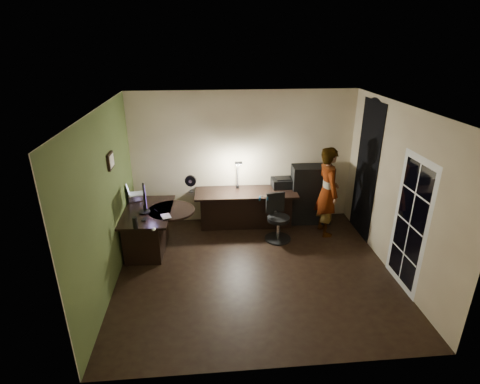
{
  "coord_description": "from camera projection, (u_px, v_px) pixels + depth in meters",
  "views": [
    {
      "loc": [
        -0.72,
        -5.23,
        3.63
      ],
      "look_at": [
        -0.15,
        1.05,
        1.0
      ],
      "focal_mm": 28.0,
      "sensor_mm": 36.0,
      "label": 1
    }
  ],
  "objects": [
    {
      "name": "wall_left",
      "position": [
        106.0,
        202.0,
        5.56
      ],
      "size": [
        0.01,
        4.0,
        2.7
      ],
      "primitive_type": "cube",
      "color": "#C5B38E",
      "rests_on": "floor"
    },
    {
      "name": "ceiling",
      "position": [
        257.0,
        108.0,
        5.22
      ],
      "size": [
        4.5,
        4.0,
        0.01
      ],
      "primitive_type": "cube",
      "color": "silver",
      "rests_on": "floor"
    },
    {
      "name": "desk_right",
      "position": [
        246.0,
        209.0,
        7.62
      ],
      "size": [
        2.05,
        0.76,
        0.76
      ],
      "primitive_type": "cube",
      "rotation": [
        0.0,
        0.0,
        -0.03
      ],
      "color": "black",
      "rests_on": "floor"
    },
    {
      "name": "phone",
      "position": [
        144.0,
        219.0,
        6.26
      ],
      "size": [
        0.09,
        0.14,
        0.01
      ],
      "primitive_type": "cube",
      "rotation": [
        0.0,
        0.0,
        -0.2
      ],
      "color": "black",
      "rests_on": "desk_left"
    },
    {
      "name": "cabinet",
      "position": [
        311.0,
        194.0,
        7.72
      ],
      "size": [
        0.84,
        0.45,
        1.23
      ],
      "primitive_type": "cube",
      "rotation": [
        0.0,
        0.0,
        -0.05
      ],
      "color": "black",
      "rests_on": "floor"
    },
    {
      "name": "laptop",
      "position": [
        136.0,
        189.0,
        6.94
      ],
      "size": [
        0.39,
        0.37,
        0.22
      ],
      "primitive_type": "cube",
      "rotation": [
        0.0,
        0.0,
        0.25
      ],
      "color": "silver",
      "rests_on": "laptop_stand"
    },
    {
      "name": "notepad",
      "position": [
        166.0,
        216.0,
        6.36
      ],
      "size": [
        0.2,
        0.24,
        0.01
      ],
      "primitive_type": "cube",
      "rotation": [
        0.0,
        0.0,
        0.34
      ],
      "color": "silver",
      "rests_on": "desk_left"
    },
    {
      "name": "wall_back",
      "position": [
        243.0,
        158.0,
        7.59
      ],
      "size": [
        4.5,
        0.01,
        2.7
      ],
      "primitive_type": "cube",
      "color": "#C5B38E",
      "rests_on": "floor"
    },
    {
      "name": "desk_lamp",
      "position": [
        238.0,
        173.0,
        7.51
      ],
      "size": [
        0.25,
        0.34,
        0.67
      ],
      "primitive_type": "cube",
      "rotation": [
        0.0,
        0.0,
        0.32
      ],
      "color": "black",
      "rests_on": "desk_right"
    },
    {
      "name": "green_wall_overlay",
      "position": [
        107.0,
        202.0,
        5.56
      ],
      "size": [
        0.0,
        4.0,
        2.7
      ],
      "primitive_type": "cube",
      "color": "#4A5B2B",
      "rests_on": "floor"
    },
    {
      "name": "monitor",
      "position": [
        144.0,
        203.0,
        6.46
      ],
      "size": [
        0.19,
        0.51,
        0.33
      ],
      "primitive_type": "cube",
      "rotation": [
        0.0,
        0.0,
        0.19
      ],
      "color": "black",
      "rests_on": "desk_left"
    },
    {
      "name": "mouse",
      "position": [
        154.0,
        229.0,
        5.9
      ],
      "size": [
        0.09,
        0.11,
        0.04
      ],
      "primitive_type": "ellipsoid",
      "rotation": [
        0.0,
        0.0,
        -0.29
      ],
      "color": "silver",
      "rests_on": "desk_left"
    },
    {
      "name": "desk_fan",
      "position": [
        191.0,
        184.0,
        7.39
      ],
      "size": [
        0.25,
        0.17,
        0.35
      ],
      "primitive_type": "cube",
      "rotation": [
        0.0,
        0.0,
        -0.22
      ],
      "color": "black",
      "rests_on": "desk_right"
    },
    {
      "name": "framed_picture",
      "position": [
        110.0,
        161.0,
        5.78
      ],
      "size": [
        0.04,
        0.3,
        0.25
      ],
      "primitive_type": "cube",
      "color": "black",
      "rests_on": "wall_left"
    },
    {
      "name": "french_door",
      "position": [
        410.0,
        225.0,
        5.54
      ],
      "size": [
        0.02,
        0.92,
        2.1
      ],
      "primitive_type": "cube",
      "color": "white",
      "rests_on": "floor"
    },
    {
      "name": "wall_right",
      "position": [
        397.0,
        192.0,
        5.93
      ],
      "size": [
        0.01,
        4.0,
        2.7
      ],
      "primitive_type": "cube",
      "color": "#C5B38E",
      "rests_on": "floor"
    },
    {
      "name": "headphones",
      "position": [
        264.0,
        198.0,
        7.05
      ],
      "size": [
        0.21,
        0.15,
        0.09
      ],
      "primitive_type": "cube",
      "rotation": [
        0.0,
        0.0,
        -0.37
      ],
      "color": "navy",
      "rests_on": "desk_right"
    },
    {
      "name": "person",
      "position": [
        328.0,
        192.0,
        7.16
      ],
      "size": [
        0.47,
        0.66,
        1.76
      ],
      "primitive_type": "imported",
      "rotation": [
        0.0,
        0.0,
        1.65
      ],
      "color": "#D8A88C",
      "rests_on": "floor"
    },
    {
      "name": "floor",
      "position": [
        255.0,
        271.0,
        6.27
      ],
      "size": [
        4.5,
        4.0,
        0.01
      ],
      "primitive_type": "cube",
      "color": "black",
      "rests_on": "ground"
    },
    {
      "name": "speaker",
      "position": [
        135.0,
        223.0,
        5.93
      ],
      "size": [
        0.08,
        0.08,
        0.2
      ],
      "primitive_type": "cylinder",
      "rotation": [
        0.0,
        0.0,
        -0.01
      ],
      "color": "black",
      "rests_on": "desk_left"
    },
    {
      "name": "laptop_stand",
      "position": [
        134.0,
        197.0,
        7.0
      ],
      "size": [
        0.32,
        0.29,
        0.11
      ],
      "primitive_type": "cube",
      "rotation": [
        0.0,
        0.0,
        0.38
      ],
      "color": "silver",
      "rests_on": "desk_left"
    },
    {
      "name": "wall_front",
      "position": [
        281.0,
        273.0,
        3.9
      ],
      "size": [
        4.5,
        0.01,
        2.7
      ],
      "primitive_type": "cube",
      "color": "#C5B38E",
      "rests_on": "floor"
    },
    {
      "name": "printer",
      "position": [
        283.0,
        182.0,
        7.66
      ],
      "size": [
        0.46,
        0.36,
        0.2
      ],
      "primitive_type": "cube",
      "rotation": [
        0.0,
        0.0,
        0.04
      ],
      "color": "black",
      "rests_on": "desk_right"
    },
    {
      "name": "desk_left",
      "position": [
        149.0,
        230.0,
        6.76
      ],
      "size": [
        0.89,
        1.38,
        0.78
      ],
      "primitive_type": "cube",
      "rotation": [
        0.0,
        0.0,
        -0.04
      ],
      "color": "black",
      "rests_on": "floor"
    },
    {
      "name": "office_chair",
      "position": [
        279.0,
        219.0,
        7.06
      ],
      "size": [
        0.58,
        0.58,
        0.9
      ],
      "primitive_type": "cube",
      "rotation": [
        0.0,
        0.0,
        0.18
      ],
      "color": "black",
      "rests_on": "floor"
    },
    {
      "name": "arched_doorway",
      "position": [
        366.0,
        171.0,
        7.01
      ],
      "size": [
        0.01,
        0.9,
        2.6
      ],
      "primitive_type": "cube",
      "color": "black",
      "rests_on": "floor"
    },
    {
      "name": "pen",
      "position": [
        156.0,
        210.0,
        6.58
      ],
      "size": [
        0.08,
        0.11,
        0.01
      ],
      "primitive_type": "cube",
      "rotation": [
        0.0,
        0.0,
        0.59
      ],
      "color": "black",
      "rests_on": "desk_left"
    }
  ]
}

